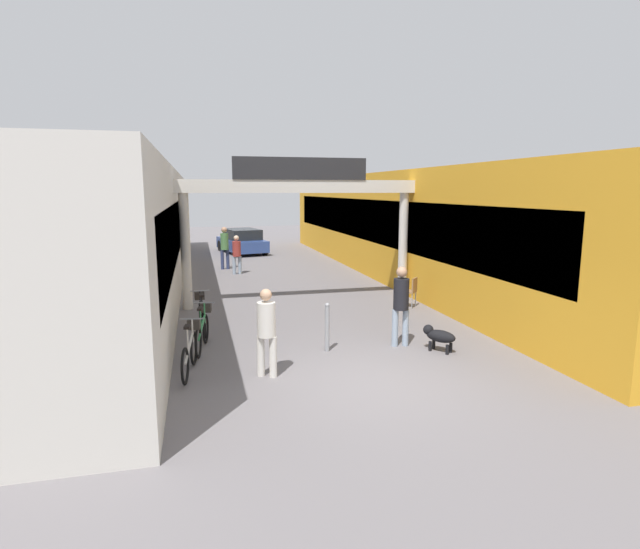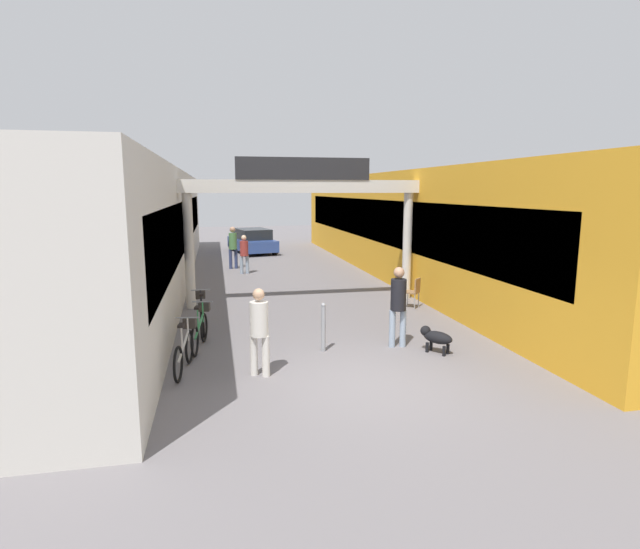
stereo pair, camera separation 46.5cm
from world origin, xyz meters
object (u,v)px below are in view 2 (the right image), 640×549
pedestrian_elderly_walking (233,244)px  bicycle_silver_nearest (185,348)px  pedestrian_companion (259,326)px  pedestrian_carrying_crate (244,252)px  bollard_post_metal (323,327)px  parked_car_blue (252,241)px  bicycle_green_second (200,328)px  bicycle_black_third (202,313)px  cafe_chair_wood_nearer (414,290)px  pedestrian_with_dog (398,301)px  dog_on_leash (435,337)px

pedestrian_elderly_walking → bicycle_silver_nearest: (-1.38, -12.58, -0.64)m
pedestrian_companion → pedestrian_carrying_crate: (0.40, 11.71, -0.04)m
pedestrian_elderly_walking → bollard_post_metal: (1.47, -12.00, -0.53)m
bollard_post_metal → parked_car_blue: 17.54m
bicycle_green_second → pedestrian_carrying_crate: bearing=81.1°
pedestrian_companion → bollard_post_metal: (1.46, 1.17, -0.41)m
bicycle_black_third → parked_car_blue: bearing=81.2°
bollard_post_metal → cafe_chair_wood_nearer: (3.45, 3.34, -0.00)m
pedestrian_carrying_crate → pedestrian_companion: bearing=-92.0°
pedestrian_companion → pedestrian_elderly_walking: size_ratio=0.90×
bicycle_black_third → parked_car_blue: 15.52m
bicycle_green_second → bicycle_silver_nearest: bearing=-100.2°
pedestrian_companion → bicycle_silver_nearest: bearing=156.9°
pedestrian_companion → pedestrian_elderly_walking: 13.17m
bicycle_green_second → cafe_chair_wood_nearer: bicycle_green_second is taller
bollard_post_metal → pedestrian_elderly_walking: bearing=97.0°
pedestrian_elderly_walking → parked_car_blue: size_ratio=0.43×
pedestrian_with_dog → pedestrian_carrying_crate: 10.93m
cafe_chair_wood_nearer → pedestrian_with_dog: bearing=-117.7°
pedestrian_carrying_crate → bicycle_silver_nearest: size_ratio=0.95×
parked_car_blue → bicycle_green_second: bearing=-98.1°
pedestrian_with_dog → cafe_chair_wood_nearer: size_ratio=2.01×
pedestrian_companion → pedestrian_elderly_walking: bearing=90.0°
pedestrian_carrying_crate → bicycle_green_second: 9.85m
pedestrian_with_dog → pedestrian_carrying_crate: size_ratio=1.12×
pedestrian_elderly_walking → bicycle_black_third: 9.89m
pedestrian_elderly_walking → bollard_post_metal: pedestrian_elderly_walking is taller
bicycle_black_third → parked_car_blue: (2.38, 15.33, 0.21)m
bicycle_black_third → pedestrian_companion: bearing=-71.4°
pedestrian_elderly_walking → bicycle_green_second: bearing=-95.8°
pedestrian_companion → parked_car_blue: bearing=86.2°
bicycle_silver_nearest → bollard_post_metal: size_ratio=1.58×
dog_on_leash → bicycle_silver_nearest: bearing=179.9°
bicycle_green_second → bollard_post_metal: (2.59, -0.82, 0.10)m
pedestrian_carrying_crate → bicycle_silver_nearest: pedestrian_carrying_crate is taller
dog_on_leash → parked_car_blue: bearing=98.0°
bicycle_black_third → cafe_chair_wood_nearer: bearing=10.7°
cafe_chair_wood_nearer → parked_car_blue: 14.66m
bicycle_black_third → pedestrian_carrying_crate: bearing=79.6°
cafe_chair_wood_nearer → bicycle_black_third: bearing=-169.3°
pedestrian_with_dog → parked_car_blue: size_ratio=0.42×
dog_on_leash → bicycle_black_third: bearing=150.4°
pedestrian_with_dog → pedestrian_carrying_crate: (-2.73, 10.58, -0.12)m
pedestrian_companion → bollard_post_metal: pedestrian_companion is taller
dog_on_leash → bicycle_black_third: 5.65m
pedestrian_carrying_crate → cafe_chair_wood_nearer: (4.51, -7.20, -0.37)m
parked_car_blue → dog_on_leash: bearing=-82.0°
pedestrian_with_dog → dog_on_leash: (0.65, -0.54, -0.69)m
pedestrian_with_dog → bicycle_green_second: (-4.26, 0.86, -0.60)m
bollard_post_metal → parked_car_blue: parked_car_blue is taller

